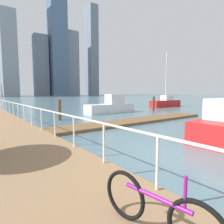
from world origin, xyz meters
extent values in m
plane|color=slate|center=(0.00, 20.00, 0.00)|extent=(300.00, 300.00, 0.00)
cube|color=brown|center=(3.89, 6.46, 0.09)|extent=(14.78, 2.00, 0.18)
cylinder|color=white|center=(-3.15, -1.58, 0.93)|extent=(0.06, 0.06, 1.05)
cylinder|color=white|center=(-3.15, 0.19, 0.93)|extent=(0.06, 0.06, 1.05)
cylinder|color=white|center=(-3.15, 1.97, 0.93)|extent=(0.06, 0.06, 1.05)
cylinder|color=white|center=(-3.15, 3.75, 0.93)|extent=(0.06, 0.06, 1.05)
cylinder|color=white|center=(-3.15, 5.52, 0.93)|extent=(0.06, 0.06, 1.05)
cylinder|color=white|center=(-3.15, 7.30, 0.93)|extent=(0.06, 0.06, 1.05)
cylinder|color=white|center=(-3.15, 9.07, 0.93)|extent=(0.06, 0.06, 1.05)
cylinder|color=white|center=(-3.15, 10.85, 0.93)|extent=(0.06, 0.06, 1.05)
cylinder|color=white|center=(-3.15, 12.63, 0.93)|extent=(0.06, 0.06, 1.05)
cylinder|color=white|center=(-3.15, 14.40, 0.93)|extent=(0.06, 0.06, 1.05)
cylinder|color=white|center=(-3.15, 16.18, 0.93)|extent=(0.06, 0.06, 1.05)
cylinder|color=white|center=(-3.15, 17.95, 0.93)|extent=(0.06, 0.06, 1.05)
cylinder|color=white|center=(-3.15, 19.73, 0.93)|extent=(0.06, 0.06, 1.05)
cylinder|color=white|center=(-3.15, 9.96, 1.45)|extent=(0.06, 30.19, 0.06)
cylinder|color=brown|center=(-0.11, 10.91, 0.84)|extent=(0.31, 0.31, 1.69)
cylinder|color=#473826|center=(11.80, 11.32, 0.87)|extent=(0.26, 0.26, 1.75)
cube|color=red|center=(18.46, 14.68, 0.50)|extent=(5.62, 1.72, 1.00)
cube|color=white|center=(18.89, 14.66, 1.40)|extent=(1.89, 1.28, 0.79)
cylinder|color=silver|center=(18.46, 14.68, 4.70)|extent=(0.12, 0.12, 7.39)
cube|color=white|center=(6.49, 12.89, 0.49)|extent=(5.81, 1.66, 0.98)
cube|color=white|center=(7.12, 12.90, 1.51)|extent=(1.89, 1.29, 1.06)
torus|color=black|center=(-4.18, -1.83, 0.76)|extent=(0.15, 0.72, 0.72)
cylinder|color=#8C198C|center=(-4.11, -2.35, 0.94)|extent=(0.18, 0.94, 0.06)
cylinder|color=#8C198C|center=(-4.06, -2.72, 1.14)|extent=(0.04, 0.04, 0.40)
cube|color=#8C939E|center=(13.44, 116.17, 22.97)|extent=(7.97, 12.51, 45.94)
cube|color=slate|center=(33.89, 127.77, 19.57)|extent=(9.52, 11.64, 39.14)
cube|color=slate|center=(44.37, 123.05, 38.45)|extent=(11.02, 10.20, 76.89)
cube|color=gray|center=(57.06, 133.77, 23.73)|extent=(12.53, 10.65, 47.46)
cube|color=slate|center=(77.81, 135.20, 35.68)|extent=(7.59, 12.81, 71.37)
camera|label=1|loc=(-5.93, -3.84, 2.26)|focal=30.54mm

